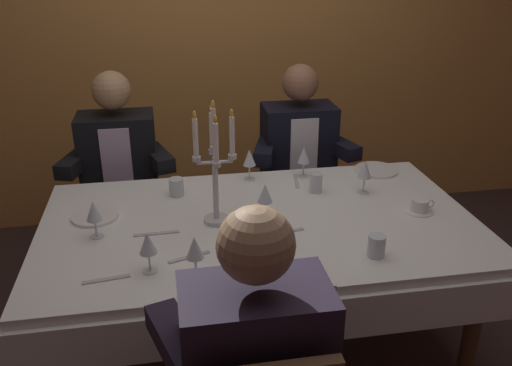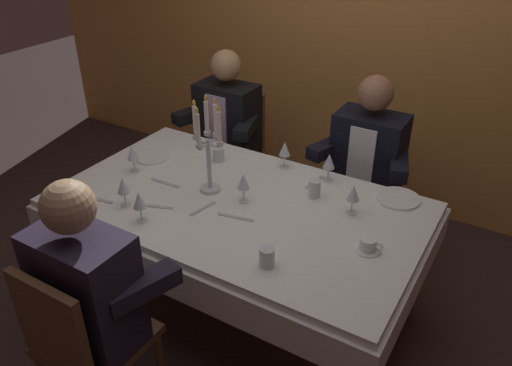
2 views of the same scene
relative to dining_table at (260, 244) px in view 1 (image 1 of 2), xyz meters
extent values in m
plane|color=#382A28|center=(0.00, 0.00, -0.62)|extent=(12.00, 12.00, 0.00)
cube|color=#CD8C44|center=(0.00, 1.66, 0.73)|extent=(6.00, 0.12, 2.70)
cube|color=white|center=(0.00, 0.00, 0.10)|extent=(1.90, 1.10, 0.04)
cube|color=white|center=(0.00, 0.00, -0.01)|extent=(1.94, 1.14, 0.18)
cylinder|color=brown|center=(0.83, -0.43, -0.27)|extent=(0.07, 0.07, 0.70)
cylinder|color=brown|center=(-0.83, 0.43, -0.27)|extent=(0.07, 0.07, 0.70)
cylinder|color=brown|center=(0.83, 0.43, -0.27)|extent=(0.07, 0.07, 0.70)
cylinder|color=silver|center=(-0.19, 0.02, 0.13)|extent=(0.11, 0.11, 0.02)
cylinder|color=silver|center=(-0.19, 0.02, 0.28)|extent=(0.02, 0.02, 0.28)
cylinder|color=silver|center=(-0.19, 0.02, 0.46)|extent=(0.04, 0.04, 0.02)
cylinder|color=white|center=(-0.19, 0.02, 0.55)|extent=(0.02, 0.02, 0.16)
ellipsoid|color=yellow|center=(-0.19, 0.02, 0.65)|extent=(0.02, 0.02, 0.03)
cylinder|color=silver|center=(-0.15, 0.02, 0.40)|extent=(0.08, 0.01, 0.01)
cylinder|color=silver|center=(-0.11, 0.02, 0.42)|extent=(0.04, 0.04, 0.02)
cylinder|color=white|center=(-0.11, 0.02, 0.51)|extent=(0.02, 0.02, 0.16)
ellipsoid|color=yellow|center=(-0.11, 0.02, 0.61)|extent=(0.02, 0.02, 0.03)
cylinder|color=silver|center=(-0.19, 0.06, 0.40)|extent=(0.01, 0.07, 0.01)
cylinder|color=silver|center=(-0.19, 0.09, 0.42)|extent=(0.04, 0.04, 0.02)
cylinder|color=white|center=(-0.19, 0.09, 0.51)|extent=(0.02, 0.02, 0.16)
ellipsoid|color=yellow|center=(-0.19, 0.09, 0.61)|extent=(0.02, 0.02, 0.03)
cylinder|color=silver|center=(-0.23, 0.02, 0.40)|extent=(0.08, 0.01, 0.01)
cylinder|color=silver|center=(-0.26, 0.02, 0.42)|extent=(0.04, 0.04, 0.02)
cylinder|color=white|center=(-0.26, 0.02, 0.51)|extent=(0.02, 0.02, 0.16)
ellipsoid|color=yellow|center=(-0.26, 0.02, 0.61)|extent=(0.02, 0.02, 0.03)
cylinder|color=silver|center=(-0.19, -0.02, 0.40)|extent=(0.01, 0.07, 0.01)
cylinder|color=silver|center=(-0.19, -0.06, 0.42)|extent=(0.04, 0.04, 0.02)
cylinder|color=white|center=(-0.19, -0.06, 0.51)|extent=(0.02, 0.02, 0.16)
ellipsoid|color=yellow|center=(-0.19, -0.06, 0.61)|extent=(0.02, 0.02, 0.03)
cylinder|color=white|center=(-0.72, 0.15, 0.13)|extent=(0.21, 0.21, 0.01)
cylinder|color=white|center=(0.72, 0.45, 0.13)|extent=(0.23, 0.23, 0.01)
cylinder|color=silver|center=(-0.69, -0.03, 0.12)|extent=(0.06, 0.06, 0.00)
cylinder|color=silver|center=(-0.69, -0.03, 0.16)|extent=(0.01, 0.01, 0.07)
cone|color=silver|center=(-0.69, -0.03, 0.24)|extent=(0.07, 0.07, 0.08)
cylinder|color=maroon|center=(-0.69, -0.03, 0.22)|extent=(0.04, 0.04, 0.03)
cylinder|color=silver|center=(0.31, 0.45, 0.12)|extent=(0.06, 0.06, 0.00)
cylinder|color=silver|center=(0.31, 0.45, 0.16)|extent=(0.01, 0.01, 0.07)
cone|color=silver|center=(0.31, 0.45, 0.24)|extent=(0.07, 0.07, 0.08)
cylinder|color=silver|center=(0.03, 0.02, 0.12)|extent=(0.06, 0.06, 0.00)
cylinder|color=silver|center=(0.03, 0.02, 0.16)|extent=(0.01, 0.01, 0.07)
cone|color=silver|center=(0.03, 0.02, 0.24)|extent=(0.07, 0.07, 0.08)
cylinder|color=silver|center=(-0.47, -0.33, 0.12)|extent=(0.06, 0.06, 0.00)
cylinder|color=silver|center=(-0.47, -0.33, 0.16)|extent=(0.01, 0.01, 0.07)
cone|color=silver|center=(-0.47, -0.33, 0.24)|extent=(0.07, 0.07, 0.08)
cylinder|color=maroon|center=(-0.47, -0.33, 0.22)|extent=(0.04, 0.04, 0.03)
cylinder|color=silver|center=(0.03, 0.46, 0.12)|extent=(0.06, 0.06, 0.00)
cylinder|color=silver|center=(0.03, 0.46, 0.16)|extent=(0.01, 0.01, 0.07)
cone|color=silver|center=(0.03, 0.46, 0.24)|extent=(0.07, 0.07, 0.08)
cylinder|color=silver|center=(-0.31, -0.39, 0.12)|extent=(0.06, 0.06, 0.00)
cylinder|color=silver|center=(-0.31, -0.39, 0.16)|extent=(0.01, 0.01, 0.07)
cone|color=silver|center=(-0.31, -0.39, 0.24)|extent=(0.07, 0.07, 0.08)
cylinder|color=#E0D172|center=(-0.31, -0.39, 0.22)|extent=(0.04, 0.04, 0.03)
cylinder|color=silver|center=(0.55, 0.20, 0.12)|extent=(0.06, 0.06, 0.00)
cylinder|color=silver|center=(0.55, 0.20, 0.16)|extent=(0.01, 0.01, 0.07)
cone|color=silver|center=(0.55, 0.20, 0.24)|extent=(0.07, 0.07, 0.08)
cylinder|color=silver|center=(-0.35, 0.33, 0.16)|extent=(0.07, 0.07, 0.09)
cylinder|color=silver|center=(0.39, -0.37, 0.16)|extent=(0.07, 0.07, 0.09)
cylinder|color=silver|center=(0.32, 0.25, 0.17)|extent=(0.06, 0.06, 0.10)
cylinder|color=white|center=(0.73, -0.04, 0.12)|extent=(0.12, 0.12, 0.01)
cylinder|color=white|center=(0.73, -0.04, 0.15)|extent=(0.08, 0.08, 0.05)
torus|color=white|center=(0.78, -0.04, 0.15)|extent=(0.04, 0.01, 0.04)
cube|color=#B7B7BC|center=(-0.11, -0.16, 0.12)|extent=(0.05, 0.17, 0.01)
cube|color=#B7B7BC|center=(0.07, -0.13, 0.12)|extent=(0.19, 0.06, 0.01)
cube|color=#B7B7BC|center=(-0.45, -0.05, 0.12)|extent=(0.19, 0.02, 0.01)
cube|color=#B7B7BC|center=(-0.32, -0.26, 0.12)|extent=(0.17, 0.07, 0.01)
cube|color=#B7B7BC|center=(0.26, 0.39, 0.12)|extent=(0.04, 0.17, 0.01)
cube|color=#B7B7BC|center=(-0.63, -0.36, 0.12)|extent=(0.17, 0.04, 0.01)
cylinder|color=brown|center=(-0.83, 0.70, -0.41)|extent=(0.04, 0.04, 0.42)
cylinder|color=brown|center=(-0.47, 0.70, -0.41)|extent=(0.04, 0.04, 0.42)
cylinder|color=brown|center=(-0.83, 1.06, -0.41)|extent=(0.04, 0.04, 0.42)
cylinder|color=brown|center=(-0.47, 1.06, -0.41)|extent=(0.04, 0.04, 0.42)
cube|color=brown|center=(-0.65, 0.88, -0.18)|extent=(0.42, 0.42, 0.04)
cube|color=brown|center=(-0.65, 1.07, 0.06)|extent=(0.38, 0.04, 0.44)
cube|color=black|center=(-0.65, 0.88, 0.11)|extent=(0.42, 0.26, 0.54)
cube|color=#C1ABCF|center=(-0.65, 0.75, 0.14)|extent=(0.16, 0.01, 0.40)
sphere|color=tan|center=(-0.65, 0.88, 0.51)|extent=(0.21, 0.21, 0.21)
cube|color=black|center=(-0.87, 0.78, 0.15)|extent=(0.19, 0.34, 0.08)
cube|color=black|center=(-0.43, 0.78, 0.15)|extent=(0.19, 0.34, 0.08)
cube|color=#8899B1|center=(-0.17, -0.75, 0.14)|extent=(0.16, 0.01, 0.40)
sphere|color=#927253|center=(-0.17, -0.88, 0.51)|extent=(0.21, 0.21, 0.21)
cube|color=#221A2B|center=(0.05, -0.78, 0.15)|extent=(0.19, 0.34, 0.08)
cube|color=#221A2B|center=(-0.39, -0.78, 0.15)|extent=(0.19, 0.34, 0.08)
cylinder|color=brown|center=(0.21, 0.70, -0.41)|extent=(0.04, 0.04, 0.42)
cylinder|color=brown|center=(0.57, 0.70, -0.41)|extent=(0.04, 0.04, 0.42)
cylinder|color=brown|center=(0.21, 1.06, -0.41)|extent=(0.04, 0.04, 0.42)
cylinder|color=brown|center=(0.57, 1.06, -0.41)|extent=(0.04, 0.04, 0.42)
cube|color=brown|center=(0.39, 0.88, -0.18)|extent=(0.42, 0.42, 0.04)
cube|color=brown|center=(0.39, 1.07, 0.06)|extent=(0.38, 0.04, 0.44)
cube|color=black|center=(0.39, 0.88, 0.11)|extent=(0.42, 0.26, 0.54)
cube|color=white|center=(0.39, 0.75, 0.14)|extent=(0.16, 0.01, 0.40)
sphere|color=#9B674C|center=(0.39, 0.88, 0.51)|extent=(0.21, 0.21, 0.21)
cube|color=black|center=(0.17, 0.78, 0.15)|extent=(0.19, 0.34, 0.08)
cube|color=black|center=(0.61, 0.78, 0.15)|extent=(0.19, 0.34, 0.08)
camera|label=1|loc=(-0.38, -2.08, 1.22)|focal=37.97mm
camera|label=2|loc=(1.23, -1.86, 1.52)|focal=35.32mm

